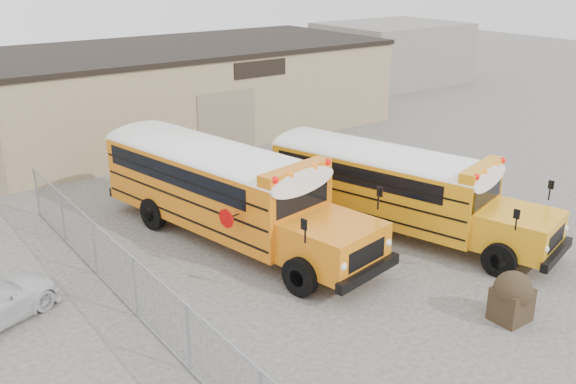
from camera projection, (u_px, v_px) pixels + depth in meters
ground at (378, 296)px, 18.25m from camera, size 120.00×120.00×0.00m
warehouse at (108, 97)px, 32.62m from camera, size 30.20×10.20×4.67m
chainlink_fence at (135, 287)px, 16.91m from camera, size 0.07×18.07×1.81m
distant_building_right at (391, 53)px, 48.96m from camera, size 10.00×8.00×4.40m
school_bus_left at (112, 146)px, 25.92m from camera, size 4.80×11.54×3.29m
school_bus_right at (258, 151)px, 25.78m from camera, size 5.25×10.59×3.01m
tarp_bundle at (512, 296)px, 16.84m from camera, size 1.03×1.03×1.40m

